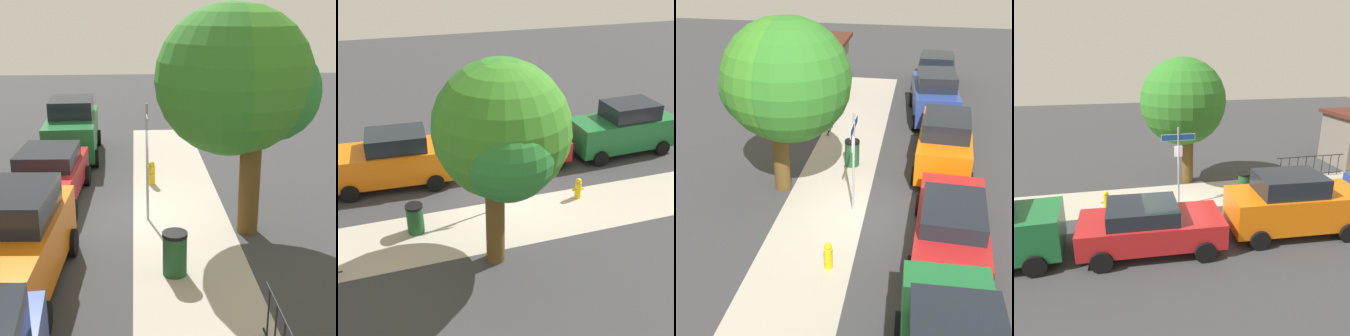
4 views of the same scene
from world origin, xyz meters
TOP-DOWN VIEW (x-y plane):
  - ground_plane at (0.00, 0.00)m, footprint 60.00×60.00m
  - sidewalk_strip at (2.00, 1.30)m, footprint 24.00×2.60m
  - street_sign at (0.22, 0.40)m, footprint 1.30×0.07m
  - shade_tree at (0.83, 2.61)m, footprint 3.64×4.01m
  - car_red at (-1.25, -2.47)m, footprint 4.41×2.19m
  - car_orange at (3.55, -2.37)m, footprint 4.48×2.18m
  - iron_fence at (7.15, 2.30)m, footprint 3.57×0.04m
  - fire_hydrant at (-2.58, 0.60)m, footprint 0.42×0.22m
  - trash_bin at (3.17, 0.90)m, footprint 0.55×0.55m

SIDE VIEW (x-z plane):
  - ground_plane at x=0.00m, z-range 0.00..0.00m
  - sidewalk_strip at x=2.00m, z-range 0.00..0.00m
  - fire_hydrant at x=-2.58m, z-range -0.01..0.77m
  - trash_bin at x=3.17m, z-range 0.00..0.98m
  - iron_fence at x=7.15m, z-range 0.02..1.09m
  - car_red at x=-1.25m, z-range 0.03..1.59m
  - car_orange at x=3.55m, z-range -0.01..2.09m
  - street_sign at x=0.22m, z-range 0.56..3.75m
  - shade_tree at x=0.83m, z-range 0.94..6.60m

